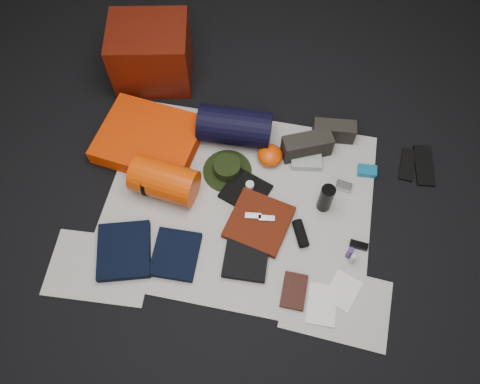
% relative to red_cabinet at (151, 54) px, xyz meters
% --- Properties ---
extents(floor, '(4.50, 4.50, 0.02)m').
position_rel_red_cabinet_xyz_m(floor, '(0.78, -0.89, -0.22)').
color(floor, black).
rests_on(floor, ground).
extents(newspaper_mat, '(1.60, 1.30, 0.01)m').
position_rel_red_cabinet_xyz_m(newspaper_mat, '(0.78, -0.89, -0.21)').
color(newspaper_mat, silver).
rests_on(newspaper_mat, floor).
extents(newspaper_sheet_front_left, '(0.61, 0.44, 0.00)m').
position_rel_red_cabinet_xyz_m(newspaper_sheet_front_left, '(0.08, -1.44, -0.21)').
color(newspaper_sheet_front_left, silver).
rests_on(newspaper_sheet_front_left, floor).
extents(newspaper_sheet_front_right, '(0.60, 0.43, 0.00)m').
position_rel_red_cabinet_xyz_m(newspaper_sheet_front_right, '(1.43, -1.39, -0.21)').
color(newspaper_sheet_front_right, silver).
rests_on(newspaper_sheet_front_right, floor).
extents(red_cabinet, '(0.59, 0.53, 0.43)m').
position_rel_red_cabinet_xyz_m(red_cabinet, '(0.00, 0.00, 0.00)').
color(red_cabinet, '#4F1005').
rests_on(red_cabinet, floor).
extents(sleeping_pad, '(0.67, 0.57, 0.11)m').
position_rel_red_cabinet_xyz_m(sleeping_pad, '(0.13, -0.57, -0.15)').
color(sleeping_pad, '#DF3502').
rests_on(sleeping_pad, newspaper_mat).
extents(stuff_sack, '(0.41, 0.28, 0.23)m').
position_rel_red_cabinet_xyz_m(stuff_sack, '(0.32, -0.88, -0.09)').
color(stuff_sack, '#D33A03').
rests_on(stuff_sack, newspaper_mat).
extents(sack_strap_left, '(0.02, 0.22, 0.22)m').
position_rel_red_cabinet_xyz_m(sack_strap_left, '(0.22, -0.88, -0.10)').
color(sack_strap_left, black).
rests_on(sack_strap_left, newspaper_mat).
extents(sack_strap_right, '(0.03, 0.22, 0.22)m').
position_rel_red_cabinet_xyz_m(sack_strap_right, '(0.42, -0.88, -0.10)').
color(sack_strap_right, black).
rests_on(sack_strap_right, newspaper_mat).
extents(navy_duffel, '(0.47, 0.26, 0.24)m').
position_rel_red_cabinet_xyz_m(navy_duffel, '(0.66, -0.41, -0.09)').
color(navy_duffel, black).
rests_on(navy_duffel, newspaper_mat).
extents(boonie_brim, '(0.37, 0.37, 0.01)m').
position_rel_red_cabinet_xyz_m(boonie_brim, '(0.66, -0.68, -0.20)').
color(boonie_brim, black).
rests_on(boonie_brim, newspaper_mat).
extents(boonie_crown, '(0.17, 0.17, 0.08)m').
position_rel_red_cabinet_xyz_m(boonie_crown, '(0.66, -0.68, -0.16)').
color(boonie_crown, black).
rests_on(boonie_crown, boonie_brim).
extents(hiking_boot_left, '(0.33, 0.23, 0.16)m').
position_rel_red_cabinet_xyz_m(hiking_boot_left, '(1.13, -0.44, -0.13)').
color(hiking_boot_left, black).
rests_on(hiking_boot_left, newspaper_mat).
extents(hiking_boot_right, '(0.28, 0.13, 0.13)m').
position_rel_red_cabinet_xyz_m(hiking_boot_right, '(1.28, -0.29, -0.14)').
color(hiking_boot_right, black).
rests_on(hiking_boot_right, newspaper_mat).
extents(flip_flop_left, '(0.10, 0.24, 0.01)m').
position_rel_red_cabinet_xyz_m(flip_flop_left, '(1.78, -0.41, -0.21)').
color(flip_flop_left, black).
rests_on(flip_flop_left, floor).
extents(flip_flop_right, '(0.14, 0.30, 0.02)m').
position_rel_red_cabinet_xyz_m(flip_flop_right, '(1.88, -0.39, -0.21)').
color(flip_flop_right, black).
rests_on(flip_flop_right, floor).
extents(trousers_navy_a, '(0.38, 0.41, 0.05)m').
position_rel_red_cabinet_xyz_m(trousers_navy_a, '(0.19, -1.32, -0.18)').
color(trousers_navy_a, black).
rests_on(trousers_navy_a, newspaper_mat).
extents(trousers_navy_b, '(0.26, 0.30, 0.05)m').
position_rel_red_cabinet_xyz_m(trousers_navy_b, '(0.49, -1.29, -0.18)').
color(trousers_navy_b, black).
rests_on(trousers_navy_b, newspaper_mat).
extents(trousers_charcoal, '(0.26, 0.29, 0.04)m').
position_rel_red_cabinet_xyz_m(trousers_charcoal, '(0.89, -1.22, -0.19)').
color(trousers_charcoal, black).
rests_on(trousers_charcoal, newspaper_mat).
extents(black_tshirt, '(0.33, 0.32, 0.03)m').
position_rel_red_cabinet_xyz_m(black_tshirt, '(0.80, -0.80, -0.19)').
color(black_tshirt, black).
rests_on(black_tshirt, newspaper_mat).
extents(red_shirt, '(0.41, 0.41, 0.05)m').
position_rel_red_cabinet_xyz_m(red_shirt, '(0.92, -0.99, -0.18)').
color(red_shirt, '#501608').
rests_on(red_shirt, newspaper_mat).
extents(orange_stuff_sack, '(0.16, 0.16, 0.10)m').
position_rel_red_cabinet_xyz_m(orange_stuff_sack, '(0.91, -0.54, -0.15)').
color(orange_stuff_sack, '#D33A03').
rests_on(orange_stuff_sack, newspaper_mat).
extents(first_aid_pouch, '(0.21, 0.17, 0.05)m').
position_rel_red_cabinet_xyz_m(first_aid_pouch, '(1.14, -0.51, -0.18)').
color(first_aid_pouch, '#949C94').
rests_on(first_aid_pouch, newspaper_mat).
extents(water_bottle, '(0.11, 0.11, 0.21)m').
position_rel_red_cabinet_xyz_m(water_bottle, '(1.28, -0.80, -0.10)').
color(water_bottle, black).
rests_on(water_bottle, newspaper_mat).
extents(speaker, '(0.12, 0.17, 0.06)m').
position_rel_red_cabinet_xyz_m(speaker, '(1.17, -1.02, -0.18)').
color(speaker, black).
rests_on(speaker, newspaper_mat).
extents(compact_camera, '(0.10, 0.07, 0.04)m').
position_rel_red_cabinet_xyz_m(compact_camera, '(1.39, -0.65, -0.19)').
color(compact_camera, '#AFAEB3').
rests_on(compact_camera, newspaper_mat).
extents(cyan_case, '(0.12, 0.08, 0.04)m').
position_rel_red_cabinet_xyz_m(cyan_case, '(1.53, -0.51, -0.19)').
color(cyan_case, '#0D5F86').
rests_on(cyan_case, newspaper_mat).
extents(toiletry_purple, '(0.03, 0.03, 0.10)m').
position_rel_red_cabinet_xyz_m(toiletry_purple, '(1.46, -1.09, -0.16)').
color(toiletry_purple, '#44226F').
rests_on(toiletry_purple, newspaper_mat).
extents(toiletry_clear, '(0.04, 0.04, 0.09)m').
position_rel_red_cabinet_xyz_m(toiletry_clear, '(1.48, -1.12, -0.16)').
color(toiletry_clear, '#AEB3AF').
rests_on(toiletry_clear, newspaper_mat).
extents(paperback_book, '(0.13, 0.20, 0.03)m').
position_rel_red_cabinet_xyz_m(paperback_book, '(1.18, -1.36, -0.19)').
color(paperback_book, black).
rests_on(paperback_book, newspaper_mat).
extents(map_booklet, '(0.16, 0.23, 0.01)m').
position_rel_red_cabinet_xyz_m(map_booklet, '(1.35, -1.40, -0.20)').
color(map_booklet, silver).
rests_on(map_booklet, newspaper_mat).
extents(map_printout, '(0.21, 0.24, 0.01)m').
position_rel_red_cabinet_xyz_m(map_printout, '(1.45, -1.30, -0.20)').
color(map_printout, silver).
rests_on(map_printout, newspaper_mat).
extents(sunglasses, '(0.11, 0.05, 0.03)m').
position_rel_red_cabinet_xyz_m(sunglasses, '(1.51, -1.02, -0.19)').
color(sunglasses, black).
rests_on(sunglasses, newspaper_mat).
extents(key_cluster, '(0.09, 0.09, 0.01)m').
position_rel_red_cabinet_xyz_m(key_cluster, '(0.13, -1.46, -0.20)').
color(key_cluster, '#AFAEB3').
rests_on(key_cluster, newspaper_mat).
extents(tape_roll, '(0.05, 0.05, 0.04)m').
position_rel_red_cabinet_xyz_m(tape_roll, '(0.82, -0.77, -0.16)').
color(tape_roll, beige).
rests_on(tape_roll, black_tshirt).
extents(energy_bar_a, '(0.10, 0.05, 0.01)m').
position_rel_red_cabinet_xyz_m(energy_bar_a, '(0.88, -0.97, -0.15)').
color(energy_bar_a, '#AFAEB3').
rests_on(energy_bar_a, red_shirt).
extents(energy_bar_b, '(0.10, 0.05, 0.01)m').
position_rel_red_cabinet_xyz_m(energy_bar_b, '(0.96, -0.97, -0.15)').
color(energy_bar_b, '#AFAEB3').
rests_on(energy_bar_b, red_shirt).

